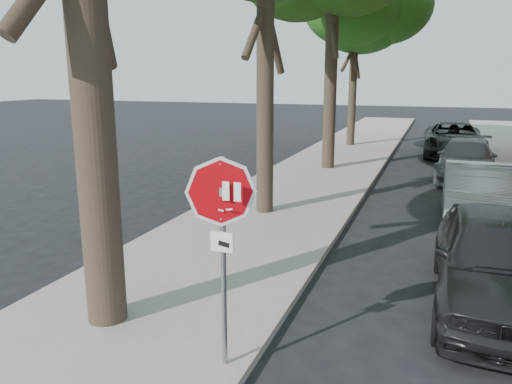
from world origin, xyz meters
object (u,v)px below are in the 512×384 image
at_px(tree_far, 356,1).
at_px(car_c, 466,160).
at_px(car_a, 497,261).
at_px(car_d, 454,139).
at_px(stop_sign, 222,223).
at_px(car_b, 477,196).

bearing_deg(tree_far, car_c, -53.05).
xyz_separation_m(car_a, car_d, (-0.32, 16.42, -0.02)).
bearing_deg(car_d, stop_sign, -100.08).
distance_m(tree_far, car_a, 19.84).
relative_size(car_c, car_d, 0.86).
distance_m(car_a, car_d, 16.42).
xyz_separation_m(car_c, car_d, (-0.32, 5.49, 0.08)).
xyz_separation_m(car_b, car_c, (0.00, 6.06, -0.04)).
distance_m(car_c, car_d, 5.50).
bearing_deg(car_a, car_b, 89.94).
distance_m(tree_far, car_c, 10.99).
height_order(tree_far, car_b, tree_far).
relative_size(stop_sign, tree_far, 0.28).
relative_size(stop_sign, car_c, 0.54).
xyz_separation_m(stop_sign, car_c, (3.30, 14.06, -1.25)).
distance_m(car_b, car_d, 11.56).
bearing_deg(car_b, car_c, 89.98).
xyz_separation_m(tree_far, car_a, (5.32, -18.00, -6.42)).
distance_m(stop_sign, car_b, 8.74).
height_order(car_b, car_d, car_d).
xyz_separation_m(car_a, car_c, (0.00, 10.93, -0.09)).
bearing_deg(car_d, car_c, -88.05).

